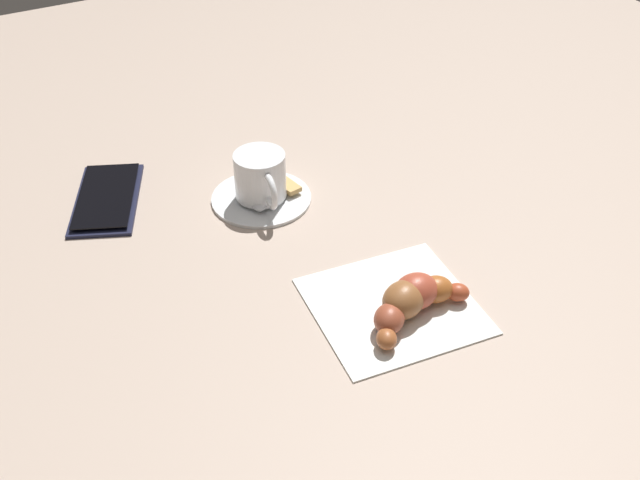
% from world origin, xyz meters
% --- Properties ---
extents(ground_plane, '(1.80, 1.80, 0.00)m').
position_xyz_m(ground_plane, '(0.00, 0.00, 0.00)').
color(ground_plane, tan).
extents(saucer, '(0.12, 0.12, 0.01)m').
position_xyz_m(saucer, '(0.12, 0.03, 0.00)').
color(saucer, white).
rests_on(saucer, ground).
extents(espresso_cup, '(0.09, 0.06, 0.06)m').
position_xyz_m(espresso_cup, '(0.12, 0.03, 0.04)').
color(espresso_cup, white).
rests_on(espresso_cup, saucer).
extents(teaspoon, '(0.12, 0.06, 0.01)m').
position_xyz_m(teaspoon, '(0.12, 0.04, 0.01)').
color(teaspoon, silver).
rests_on(teaspoon, saucer).
extents(sugar_packet, '(0.07, 0.03, 0.01)m').
position_xyz_m(sugar_packet, '(0.13, 0.00, 0.01)').
color(sugar_packet, tan).
rests_on(sugar_packet, saucer).
extents(napkin, '(0.17, 0.18, 0.00)m').
position_xyz_m(napkin, '(-0.12, 0.00, 0.00)').
color(napkin, white).
rests_on(napkin, ground).
extents(croissant, '(0.07, 0.13, 0.04)m').
position_xyz_m(croissant, '(-0.14, -0.01, 0.02)').
color(croissant, '#A64226').
rests_on(croissant, napkin).
extents(cell_phone, '(0.17, 0.13, 0.01)m').
position_xyz_m(cell_phone, '(0.21, 0.20, 0.00)').
color(cell_phone, '#181B32').
rests_on(cell_phone, ground).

